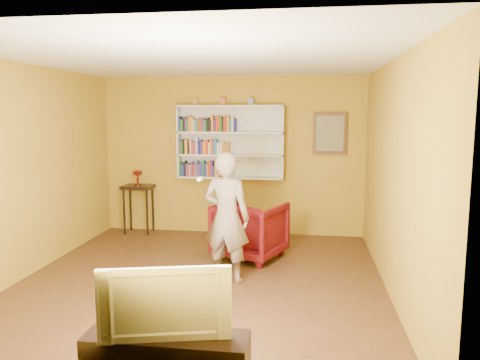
{
  "coord_description": "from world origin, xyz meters",
  "views": [
    {
      "loc": [
        1.27,
        -5.43,
        2.08
      ],
      "look_at": [
        0.39,
        0.75,
        1.19
      ],
      "focal_mm": 35.0,
      "sensor_mm": 36.0,
      "label": 1
    }
  ],
  "objects_px": {
    "console_table": "(138,193)",
    "person": "(227,218)",
    "television": "(166,299)",
    "bookshelf": "(231,142)",
    "ruby_lustre": "(138,174)",
    "armchair": "(250,230)"
  },
  "relations": [
    {
      "from": "bookshelf",
      "to": "television",
      "type": "height_order",
      "value": "bookshelf"
    },
    {
      "from": "console_table",
      "to": "television",
      "type": "relative_size",
      "value": 0.88
    },
    {
      "from": "console_table",
      "to": "person",
      "type": "relative_size",
      "value": 0.52
    },
    {
      "from": "ruby_lustre",
      "to": "television",
      "type": "bearing_deg",
      "value": -67.37
    },
    {
      "from": "console_table",
      "to": "person",
      "type": "height_order",
      "value": "person"
    },
    {
      "from": "person",
      "to": "armchair",
      "type": "bearing_deg",
      "value": -88.19
    },
    {
      "from": "bookshelf",
      "to": "ruby_lustre",
      "type": "xyz_separation_m",
      "value": [
        -1.61,
        -0.16,
        -0.56
      ]
    },
    {
      "from": "bookshelf",
      "to": "console_table",
      "type": "bearing_deg",
      "value": -174.34
    },
    {
      "from": "console_table",
      "to": "person",
      "type": "bearing_deg",
      "value": -47.99
    },
    {
      "from": "bookshelf",
      "to": "television",
      "type": "distance_m",
      "value": 4.75
    },
    {
      "from": "armchair",
      "to": "television",
      "type": "distance_m",
      "value": 3.37
    },
    {
      "from": "armchair",
      "to": "console_table",
      "type": "bearing_deg",
      "value": -7.0
    },
    {
      "from": "armchair",
      "to": "person",
      "type": "bearing_deg",
      "value": 101.57
    },
    {
      "from": "console_table",
      "to": "ruby_lustre",
      "type": "distance_m",
      "value": 0.34
    },
    {
      "from": "console_table",
      "to": "ruby_lustre",
      "type": "xyz_separation_m",
      "value": [
        0.0,
        0.0,
        0.34
      ]
    },
    {
      "from": "bookshelf",
      "to": "television",
      "type": "xyz_separation_m",
      "value": [
        0.27,
        -4.66,
        -0.88
      ]
    },
    {
      "from": "console_table",
      "to": "armchair",
      "type": "distance_m",
      "value": 2.42
    },
    {
      "from": "bookshelf",
      "to": "ruby_lustre",
      "type": "distance_m",
      "value": 1.71
    },
    {
      "from": "ruby_lustre",
      "to": "armchair",
      "type": "distance_m",
      "value": 2.48
    },
    {
      "from": "armchair",
      "to": "bookshelf",
      "type": "bearing_deg",
      "value": -47.71
    },
    {
      "from": "console_table",
      "to": "armchair",
      "type": "xyz_separation_m",
      "value": [
        2.1,
        -1.15,
        -0.29
      ]
    },
    {
      "from": "bookshelf",
      "to": "armchair",
      "type": "bearing_deg",
      "value": -69.38
    }
  ]
}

